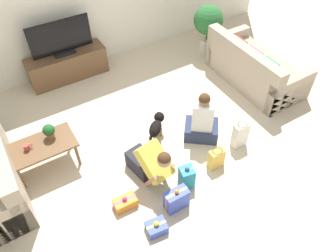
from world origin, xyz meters
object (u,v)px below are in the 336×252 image
object	(u,v)px
gift_box_c	(187,177)
gift_bag_a	(216,158)
tabletop_plant	(49,131)
tv_console	(68,66)
person_kneeling	(150,162)
sofa_right	(254,68)
gift_box_a	(176,199)
dog	(157,126)
gift_box_b	(156,227)
potted_plant_corner_right	(208,23)
coffee_table	(42,148)
gift_bag_b	(240,135)
person_sitting	(202,122)
mug	(27,147)
gift_box_d	(125,203)
tv	(61,40)

from	to	relation	value
gift_box_c	gift_bag_a	world-z (taller)	gift_box_c
gift_box_c	tabletop_plant	xyz separation A→B (m)	(-1.39, 1.42, 0.41)
tv_console	person_kneeling	xyz separation A→B (m)	(0.17, -2.88, 0.08)
sofa_right	gift_box_c	distance (m)	2.71
gift_box_a	dog	bearing A→B (deg)	71.51
tv_console	gift_box_b	bearing A→B (deg)	-92.64
tv_console	potted_plant_corner_right	distance (m)	2.87
coffee_table	gift_box_c	world-z (taller)	coffee_table
gift_box_c	gift_bag_b	world-z (taller)	gift_bag_b
person_kneeling	gift_box_a	bearing A→B (deg)	-94.19
coffee_table	person_kneeling	world-z (taller)	person_kneeling
coffee_table	person_sitting	xyz separation A→B (m)	(2.27, -0.69, -0.08)
person_sitting	mug	size ratio (longest dim) A/B	7.64
tv_console	mug	world-z (taller)	mug
mug	person_kneeling	bearing A→B (deg)	-36.10
gift_box_d	tabletop_plant	distance (m)	1.47
coffee_table	gift_box_d	size ratio (longest dim) A/B	2.99
coffee_table	mug	size ratio (longest dim) A/B	7.79
tv	person_kneeling	size ratio (longest dim) A/B	1.33
person_kneeling	gift_bag_a	size ratio (longest dim) A/B	2.42
gift_box_a	mug	world-z (taller)	mug
sofa_right	gift_box_d	distance (m)	3.47
tv	gift_box_b	world-z (taller)	tv
dog	gift_bag_a	distance (m)	1.06
gift_box_c	gift_bag_b	xyz separation A→B (m)	(1.11, 0.20, 0.05)
coffee_table	gift_bag_a	distance (m)	2.49
person_kneeling	gift_box_d	world-z (taller)	person_kneeling
person_kneeling	gift_bag_b	distance (m)	1.49
tv_console	tabletop_plant	distance (m)	2.03
gift_bag_a	tabletop_plant	world-z (taller)	tabletop_plant
gift_bag_a	gift_box_a	bearing A→B (deg)	-162.33
coffee_table	person_sitting	world-z (taller)	person_sitting
tv_console	gift_box_c	world-z (taller)	tv_console
coffee_table	gift_box_b	size ratio (longest dim) A/B	3.38
sofa_right	tv_console	xyz separation A→B (m)	(-2.91, 1.93, -0.03)
person_sitting	gift_bag_a	xyz separation A→B (m)	(-0.15, -0.59, -0.16)
potted_plant_corner_right	gift_box_a	world-z (taller)	potted_plant_corner_right
coffee_table	gift_box_a	bearing A→B (deg)	-51.24
tv_console	dog	xyz separation A→B (m)	(0.64, -2.24, -0.01)
gift_bag_b	mug	xyz separation A→B (m)	(-2.84, 1.17, 0.28)
gift_box_a	gift_box_d	world-z (taller)	gift_box_a
tv_console	gift_box_a	bearing A→B (deg)	-86.18
sofa_right	gift_box_b	size ratio (longest dim) A/B	6.72
gift_bag_a	gift_box_c	bearing A→B (deg)	-174.25
dog	coffee_table	bearing A→B (deg)	35.90
sofa_right	gift_box_a	xyz separation A→B (m)	(-2.68, -1.53, -0.14)
coffee_table	person_kneeling	xyz separation A→B (m)	(1.19, -0.97, -0.06)
gift_bag_b	gift_bag_a	bearing A→B (deg)	-165.93
coffee_table	tabletop_plant	world-z (taller)	tabletop_plant
gift_box_c	gift_bag_a	distance (m)	0.56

